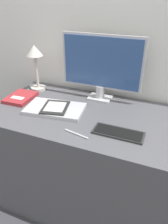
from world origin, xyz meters
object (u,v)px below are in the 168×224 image
Objects in this scene: keyboard at (118,133)px; laptop at (55,109)px; ereader at (55,107)px; notebook at (21,97)px; monitor at (101,66)px; desk_lamp at (35,60)px; pen at (76,134)px.

keyboard is 0.43m from laptop.
laptop is at bearing 167.56° from keyboard.
notebook is (-0.30, 0.06, -0.02)m from ereader.
monitor is 0.40m from laptop.
laptop is (-0.42, 0.09, 0.01)m from keyboard.
desk_lamp reaches higher than ereader.
monitor reaches higher than laptop.
desk_lamp reaches higher than pen.
ereader reaches higher than laptop.
keyboard reaches higher than pen.
keyboard is 0.22m from pen.
notebook is at bearing -156.67° from monitor.
keyboard is at bearing -11.53° from notebook.
laptop is 0.30m from notebook.
laptop is 1.15× the size of desk_lamp.
ereader is (0.01, -0.01, 0.02)m from laptop.
pen is (0.49, -0.42, -0.22)m from desk_lamp.
ereader is at bearing 168.46° from keyboard.
notebook is (-0.02, -0.18, -0.21)m from desk_lamp.
keyboard is 0.73m from notebook.
ereader is at bearing -49.19° from laptop.
keyboard is at bearing -58.42° from monitor.
keyboard is 0.70× the size of laptop.
pen is (0.22, -0.18, -0.01)m from laptop.
desk_lamp is at bearing 138.58° from ereader.
ereader is 0.28m from pen.
monitor is 0.48m from keyboard.
monitor reaches higher than desk_lamp.
notebook is (-0.29, 0.05, -0.00)m from laptop.
desk_lamp is 0.28m from notebook.
laptop is at bearing -126.95° from monitor.
ereader is at bearing -125.09° from monitor.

